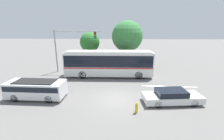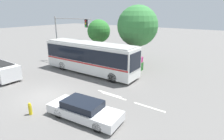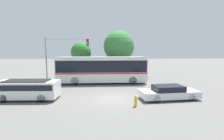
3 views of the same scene
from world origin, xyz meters
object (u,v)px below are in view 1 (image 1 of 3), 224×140
Objects in this scene: street_tree_left at (90,42)px; street_tree_centre at (127,36)px; fire_hydrant at (136,108)px; sedan_foreground at (172,97)px; city_bus at (109,62)px; traffic_light_pole at (68,43)px; suv_left_lane at (36,88)px.

street_tree_centre reaches higher than street_tree_left.
fire_hydrant is at bearing -67.41° from street_tree_left.
sedan_foreground is at bearing -76.00° from street_tree_centre.
city_bus is at bearing 106.71° from fire_hydrant.
city_bus reaches higher than sedan_foreground.
traffic_light_pole reaches higher than fire_hydrant.
street_tree_left reaches higher than fire_hydrant.
street_tree_left reaches higher than suv_left_lane.
city_bus is 13.03× the size of fire_hydrant.
street_tree_left is (2.69, 12.61, 2.89)m from suv_left_lane.
sedan_foreground is 14.96m from traffic_light_pole.
suv_left_lane is 9.11m from fire_hydrant.
suv_left_lane is (-12.02, 0.40, 0.39)m from sedan_foreground.
city_bus is at bearing -16.79° from traffic_light_pole.
sedan_foreground is at bearing -54.37° from street_tree_left.
suv_left_lane is at bearing 172.33° from sedan_foreground.
suv_left_lane is 15.82m from street_tree_centre.
traffic_light_pole reaches higher than sedan_foreground.
street_tree_centre is at bearing 26.47° from traffic_light_pole.
suv_left_lane is at bearing -133.43° from city_bus.
traffic_light_pole reaches higher than street_tree_left.
sedan_foreground is at bearing -0.54° from suv_left_lane.
traffic_light_pole is at bearing 128.23° from fire_hydrant.
sedan_foreground is at bearing -51.62° from city_bus.
sedan_foreground is 0.77× the size of traffic_light_pole.
street_tree_left is at bearing 179.76° from street_tree_centre.
city_bus is 9.33m from sedan_foreground.
city_bus reaches higher than fire_hydrant.
traffic_light_pole is 9.30m from street_tree_centre.
traffic_light_pole is at bearing -117.98° from street_tree_left.
fire_hydrant is (6.14, -14.76, -3.44)m from street_tree_left.
sedan_foreground is 0.69× the size of street_tree_centre.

